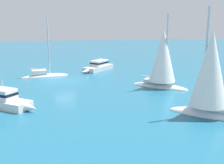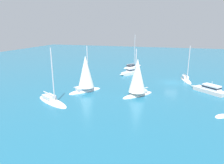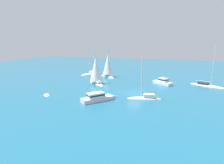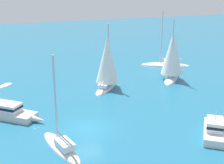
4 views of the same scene
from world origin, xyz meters
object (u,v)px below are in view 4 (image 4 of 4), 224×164
at_px(sailboat, 61,146).
at_px(yacht, 172,58).
at_px(yacht_2, 166,65).
at_px(cabin_cruiser, 9,112).
at_px(motor_cruiser, 214,129).
at_px(sloop, 107,65).
at_px(tender, 6,86).

bearing_deg(sailboat, yacht, -66.38).
distance_m(sailboat, yacht_2, 29.58).
bearing_deg(cabin_cruiser, motor_cruiser, 9.99).
distance_m(cabin_cruiser, sailboat, 8.72).
relative_size(sloop, tender, 3.78).
bearing_deg(motor_cruiser, yacht_2, 17.40).
xyz_separation_m(sloop, sailboat, (-13.47, 8.78, -2.84)).
height_order(sloop, tender, sloop).
distance_m(sloop, cabin_cruiser, 13.82).
height_order(tender, sailboat, sailboat).
height_order(cabin_cruiser, yacht, yacht).
xyz_separation_m(sloop, yacht, (0.24, -9.59, 0.02)).
bearing_deg(yacht_2, yacht, 94.48).
bearing_deg(tender, sailboat, 54.98).
relative_size(sloop, yacht_2, 0.94).
xyz_separation_m(sloop, cabin_cruiser, (-5.56, 12.43, -2.40)).
bearing_deg(tender, yacht_2, 138.10).
height_order(sailboat, yacht_2, yacht_2).
distance_m(tender, yacht, 22.74).
bearing_deg(cabin_cruiser, sailboat, -23.99).
bearing_deg(sloop, yacht_2, -21.23).
height_order(sailboat, yacht, yacht).
distance_m(sailboat, yacht, 23.10).
relative_size(yacht, motor_cruiser, 1.63).
xyz_separation_m(yacht, yacht_2, (6.77, -2.97, -2.90)).
height_order(tender, yacht, yacht).
relative_size(yacht_2, motor_cruiser, 1.67).
bearing_deg(motor_cruiser, yacht, 19.34).
xyz_separation_m(sloop, yacht_2, (7.02, -12.56, -2.88)).
xyz_separation_m(cabin_cruiser, tender, (10.84, -0.05, -0.64)).
distance_m(cabin_cruiser, yacht_2, 27.97).
bearing_deg(sailboat, tender, -2.27).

